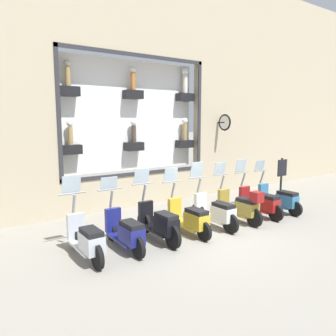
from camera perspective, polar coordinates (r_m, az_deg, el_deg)
name	(u,v)px	position (r m, az deg, el deg)	size (l,w,h in m)	color
ground_plane	(206,234)	(8.53, 6.63, -11.35)	(120.00, 120.00, 0.00)	gray
building_facade	(135,80)	(11.08, -5.78, 15.00)	(1.24, 36.00, 8.20)	tan
scooter_teal_0	(280,199)	(10.88, 18.85, -5.16)	(1.79, 0.61, 1.57)	black
scooter_red_1	(260,203)	(10.19, 15.80, -5.85)	(1.80, 0.61, 1.66)	black
scooter_olive_2	(241,206)	(9.48, 12.59, -6.49)	(1.80, 0.60, 1.63)	black
scooter_white_3	(216,212)	(8.92, 8.32, -7.56)	(1.80, 0.60, 1.71)	black
scooter_yellow_4	(190,218)	(8.35, 3.77, -8.71)	(1.79, 0.60, 1.62)	black
scooter_black_5	(159,223)	(7.85, -1.49, -9.60)	(1.81, 0.60, 1.67)	black
scooter_navy_6	(126,232)	(7.42, -7.37, -10.97)	(1.79, 0.61, 1.54)	black
scooter_silver_7	(86,239)	(7.08, -14.01, -11.98)	(1.80, 0.61, 1.66)	black
shop_sign_post	(281,180)	(11.56, 19.12, -2.07)	(0.36, 0.45, 1.63)	#232326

